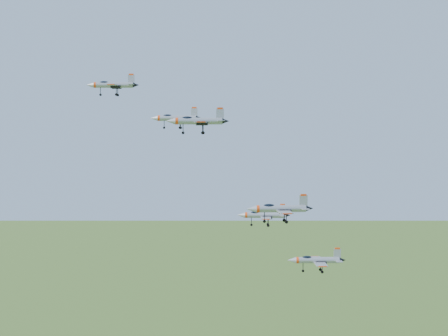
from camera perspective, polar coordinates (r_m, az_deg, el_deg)
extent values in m
cylinder|color=#979BA2|center=(148.86, -10.07, 7.48)|extent=(9.20, 2.19, 1.32)
cone|color=#979BA2|center=(149.78, -12.16, 7.43)|extent=(1.94, 1.49, 1.32)
cone|color=black|center=(148.15, -8.04, 7.52)|extent=(1.52, 1.25, 1.12)
ellipsoid|color=black|center=(149.25, -10.93, 7.65)|extent=(2.31, 1.16, 0.84)
cube|color=#979BA2|center=(146.01, -10.17, 7.47)|extent=(2.75, 4.66, 0.14)
cube|color=#979BA2|center=(151.60, -9.83, 7.31)|extent=(2.75, 4.66, 0.14)
cube|color=#979BA2|center=(148.39, -8.48, 8.04)|extent=(1.52, 0.27, 2.13)
cube|color=#EE4410|center=(148.49, -8.48, 8.47)|extent=(1.12, 0.25, 0.35)
cylinder|color=#979BA2|center=(136.02, -4.33, 4.57)|extent=(8.41, 2.35, 1.20)
cone|color=#979BA2|center=(136.59, -6.42, 4.55)|extent=(1.82, 1.42, 1.20)
cone|color=black|center=(135.64, -2.30, 4.58)|extent=(1.43, 1.19, 1.02)
ellipsoid|color=black|center=(136.24, -5.19, 4.75)|extent=(2.14, 1.14, 0.76)
cube|color=#979BA2|center=(133.42, -4.36, 4.50)|extent=(2.67, 4.33, 0.13)
cube|color=#979BA2|center=(138.57, -4.15, 4.45)|extent=(2.67, 4.33, 0.13)
cube|color=#979BA2|center=(135.74, -2.73, 5.11)|extent=(1.39, 0.30, 1.94)
cube|color=#EE4410|center=(135.78, -2.73, 5.53)|extent=(1.03, 0.27, 0.32)
cylinder|color=#979BA2|center=(111.78, -2.33, 4.31)|extent=(8.43, 1.46, 1.21)
cone|color=#979BA2|center=(111.66, -4.92, 4.30)|extent=(1.72, 1.26, 1.21)
cone|color=black|center=(112.12, 0.16, 4.31)|extent=(1.34, 1.07, 1.03)
ellipsoid|color=black|center=(111.71, -3.39, 4.54)|extent=(2.08, 0.93, 0.77)
cube|color=#979BA2|center=(109.18, -2.17, 4.22)|extent=(2.27, 4.17, 0.13)
cube|color=#979BA2|center=(114.40, -2.30, 4.17)|extent=(2.27, 4.17, 0.13)
cube|color=#979BA2|center=(112.06, -0.37, 4.95)|extent=(1.40, 0.15, 1.96)
cube|color=#EE4410|center=(112.10, -0.37, 5.48)|extent=(1.03, 0.16, 0.33)
cylinder|color=#979BA2|center=(145.17, 3.73, -4.32)|extent=(9.24, 2.70, 1.32)
cone|color=#979BA2|center=(145.10, 1.56, -4.32)|extent=(2.01, 1.58, 1.32)
cone|color=black|center=(145.42, 5.82, -4.32)|extent=(1.58, 1.33, 1.12)
ellipsoid|color=black|center=(145.05, 2.85, -4.13)|extent=(2.35, 1.28, 0.84)
cube|color=#979BA2|center=(142.39, 3.85, -4.57)|extent=(2.99, 4.77, 0.14)
cube|color=#979BA2|center=(148.02, 3.78, -4.28)|extent=(2.99, 4.77, 0.14)
cube|color=#979BA2|center=(145.18, 5.38, -3.79)|extent=(1.52, 0.35, 2.13)
cube|color=#EE4410|center=(145.05, 5.38, -3.35)|extent=(1.13, 0.31, 0.36)
cylinder|color=#979BA2|center=(122.52, 5.23, -3.72)|extent=(9.83, 1.72, 1.41)
cone|color=#979BA2|center=(121.62, 2.50, -3.77)|extent=(2.00, 1.47, 1.41)
cone|color=black|center=(123.64, 7.82, -3.68)|extent=(1.56, 1.25, 1.20)
ellipsoid|color=black|center=(122.05, 4.13, -3.49)|extent=(2.42, 1.09, 0.90)
cube|color=#979BA2|center=(119.62, 5.59, -4.02)|extent=(2.65, 4.86, 0.15)
cube|color=#979BA2|center=(125.56, 5.08, -3.68)|extent=(2.65, 4.86, 0.15)
cube|color=#979BA2|center=(123.22, 7.28, -3.01)|extent=(1.63, 0.18, 2.28)
cube|color=#EE4410|center=(123.09, 7.28, -2.46)|extent=(1.20, 0.19, 0.38)
cylinder|color=#979BA2|center=(136.16, 8.55, -8.33)|extent=(9.38, 2.32, 1.34)
cone|color=#979BA2|center=(135.39, 6.19, -8.38)|extent=(1.99, 1.53, 1.34)
cone|color=black|center=(137.11, 10.78, -8.27)|extent=(1.56, 1.29, 1.14)
ellipsoid|color=black|center=(135.72, 7.59, -8.14)|extent=(2.36, 1.20, 0.85)
cube|color=#979BA2|center=(133.45, 8.83, -8.68)|extent=(2.84, 4.77, 0.14)
cube|color=#979BA2|center=(139.04, 8.44, -8.19)|extent=(2.84, 4.77, 0.14)
cube|color=#979BA2|center=(136.62, 10.32, -7.71)|extent=(1.55, 0.29, 2.17)
cube|color=#EE4410|center=(136.42, 10.32, -7.24)|extent=(1.14, 0.26, 0.36)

